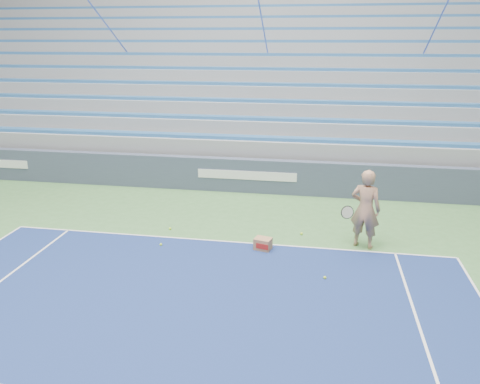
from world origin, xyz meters
TOP-DOWN VIEW (x-y plane):
  - sponsor_barrier at (0.00, 15.88)m, footprint 30.00×0.32m
  - bleachers at (0.00, 21.60)m, footprint 31.00×9.15m
  - tennis_player at (3.39, 12.18)m, footprint 1.01×0.95m
  - ball_box at (1.04, 11.60)m, footprint 0.45×0.38m
  - tennis_ball_0 at (1.91, 12.63)m, footprint 0.07×0.07m
  - tennis_ball_1 at (-1.42, 11.39)m, footprint 0.07×0.07m
  - tennis_ball_2 at (2.50, 10.40)m, footprint 0.07×0.07m
  - tennis_ball_3 at (-1.51, 12.39)m, footprint 0.07×0.07m

SIDE VIEW (x-z plane):
  - tennis_ball_0 at x=1.91m, z-range 0.00..0.07m
  - tennis_ball_1 at x=-1.42m, z-range 0.00..0.07m
  - tennis_ball_2 at x=2.50m, z-range 0.00..0.07m
  - tennis_ball_3 at x=-1.51m, z-range 0.00..0.07m
  - ball_box at x=1.04m, z-range 0.00..0.29m
  - sponsor_barrier at x=0.00m, z-range 0.00..1.10m
  - tennis_player at x=3.39m, z-range 0.00..1.92m
  - bleachers at x=0.00m, z-range -1.29..6.01m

